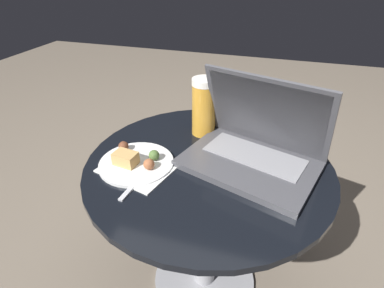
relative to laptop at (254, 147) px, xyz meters
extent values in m
plane|color=#726656|center=(-0.12, -0.04, -0.59)|extent=(6.00, 6.00, 0.00)
cylinder|color=#9E9EA3|center=(-0.12, -0.04, -0.58)|extent=(0.36, 0.36, 0.01)
cylinder|color=#9E9EA3|center=(-0.12, -0.04, -0.32)|extent=(0.08, 0.08, 0.50)
cylinder|color=black|center=(-0.12, -0.04, -0.06)|extent=(0.68, 0.68, 0.02)
cube|color=white|center=(-0.30, -0.13, -0.05)|extent=(0.21, 0.17, 0.00)
cube|color=#47474C|center=(-0.01, -0.03, -0.04)|extent=(0.40, 0.33, 0.02)
cube|color=gray|center=(0.00, 0.01, -0.03)|extent=(0.29, 0.19, 0.00)
cube|color=#47474C|center=(0.02, 0.05, 0.08)|extent=(0.35, 0.18, 0.23)
cube|color=silver|center=(0.02, 0.05, 0.08)|extent=(0.32, 0.16, 0.20)
cylinder|color=gold|center=(-0.17, 0.12, 0.03)|extent=(0.07, 0.07, 0.16)
cylinder|color=white|center=(-0.17, 0.12, 0.12)|extent=(0.08, 0.08, 0.02)
cylinder|color=white|center=(-0.30, -0.11, -0.05)|extent=(0.20, 0.20, 0.01)
cube|color=tan|center=(-0.33, -0.12, -0.02)|extent=(0.07, 0.05, 0.03)
sphere|color=brown|center=(-0.36, -0.06, -0.03)|extent=(0.03, 0.03, 0.03)
sphere|color=#9E5B38|center=(-0.26, -0.12, -0.03)|extent=(0.03, 0.03, 0.03)
sphere|color=#4C6B33|center=(-0.26, -0.08, -0.03)|extent=(0.03, 0.03, 0.03)
cube|color=silver|center=(-0.27, -0.19, -0.05)|extent=(0.02, 0.12, 0.00)
cube|color=silver|center=(-0.26, -0.11, -0.05)|extent=(0.03, 0.05, 0.00)
camera|label=1|loc=(0.04, -0.70, 0.44)|focal=28.00mm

